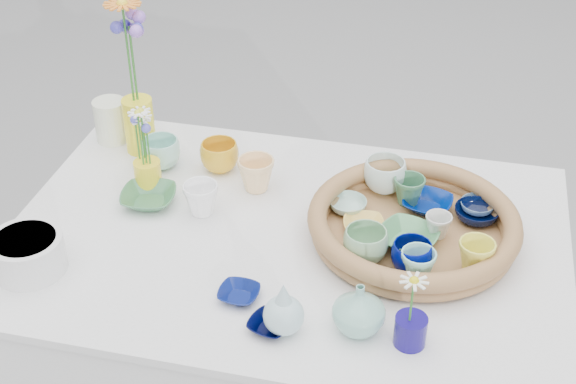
# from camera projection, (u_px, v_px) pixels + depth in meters

# --- Properties ---
(wicker_tray) EXTENTS (0.47, 0.47, 0.08)m
(wicker_tray) POSITION_uv_depth(u_px,v_px,m) (413.00, 225.00, 1.78)
(wicker_tray) COLOR brown
(wicker_tray) RESTS_ON display_table
(tray_ceramic_0) EXTENTS (0.13, 0.13, 0.03)m
(tray_ceramic_0) POSITION_uv_depth(u_px,v_px,m) (427.00, 204.00, 1.86)
(tray_ceramic_0) COLOR navy
(tray_ceramic_0) RESTS_ON wicker_tray
(tray_ceramic_1) EXTENTS (0.12, 0.12, 0.03)m
(tray_ceramic_1) POSITION_uv_depth(u_px,v_px,m) (477.00, 214.00, 1.83)
(tray_ceramic_1) COLOR black
(tray_ceramic_1) RESTS_ON wicker_tray
(tray_ceramic_2) EXTENTS (0.10, 0.10, 0.07)m
(tray_ceramic_2) POSITION_uv_depth(u_px,v_px,m) (476.00, 256.00, 1.67)
(tray_ceramic_2) COLOR #E6DE4A
(tray_ceramic_2) RESTS_ON wicker_tray
(tray_ceramic_3) EXTENTS (0.17, 0.17, 0.03)m
(tray_ceramic_3) POSITION_uv_depth(u_px,v_px,m) (408.00, 238.00, 1.75)
(tray_ceramic_3) COLOR #4A8E59
(tray_ceramic_3) RESTS_ON wicker_tray
(tray_ceramic_4) EXTENTS (0.12, 0.12, 0.08)m
(tray_ceramic_4) POSITION_uv_depth(u_px,v_px,m) (365.00, 245.00, 1.70)
(tray_ceramic_4) COLOR #80B284
(tray_ceramic_4) RESTS_ON wicker_tray
(tray_ceramic_5) EXTENTS (0.09, 0.09, 0.03)m
(tray_ceramic_5) POSITION_uv_depth(u_px,v_px,m) (348.00, 206.00, 1.86)
(tray_ceramic_5) COLOR #A2CABF
(tray_ceramic_5) RESTS_ON wicker_tray
(tray_ceramic_6) EXTENTS (0.11, 0.11, 0.08)m
(tray_ceramic_6) POSITION_uv_depth(u_px,v_px,m) (385.00, 176.00, 1.91)
(tray_ceramic_6) COLOR silver
(tray_ceramic_6) RESTS_ON wicker_tray
(tray_ceramic_7) EXTENTS (0.06, 0.06, 0.06)m
(tray_ceramic_7) POSITION_uv_depth(u_px,v_px,m) (438.00, 226.00, 1.77)
(tray_ceramic_7) COLOR silver
(tray_ceramic_7) RESTS_ON wicker_tray
(tray_ceramic_8) EXTENTS (0.09, 0.09, 0.03)m
(tray_ceramic_8) POSITION_uv_depth(u_px,v_px,m) (477.00, 207.00, 1.86)
(tray_ceramic_8) COLOR #6FA1D1
(tray_ceramic_8) RESTS_ON wicker_tray
(tray_ceramic_9) EXTENTS (0.11, 0.11, 0.07)m
(tray_ceramic_9) POSITION_uv_depth(u_px,v_px,m) (412.00, 257.00, 1.67)
(tray_ceramic_9) COLOR #010961
(tray_ceramic_9) RESTS_ON wicker_tray
(tray_ceramic_10) EXTENTS (0.11, 0.11, 0.02)m
(tray_ceramic_10) POSITION_uv_depth(u_px,v_px,m) (364.00, 226.00, 1.80)
(tray_ceramic_10) COLOR #ECC354
(tray_ceramic_10) RESTS_ON wicker_tray
(tray_ceramic_11) EXTENTS (0.10, 0.10, 0.07)m
(tray_ceramic_11) POSITION_uv_depth(u_px,v_px,m) (418.00, 266.00, 1.65)
(tray_ceramic_11) COLOR #8DDCD0
(tray_ceramic_11) RESTS_ON wicker_tray
(tray_ceramic_12) EXTENTS (0.09, 0.09, 0.07)m
(tray_ceramic_12) POSITION_uv_depth(u_px,v_px,m) (409.00, 191.00, 1.87)
(tray_ceramic_12) COLOR #39704B
(tray_ceramic_12) RESTS_ON wicker_tray
(loose_ceramic_0) EXTENTS (0.11, 0.11, 0.08)m
(loose_ceramic_0) POSITION_uv_depth(u_px,v_px,m) (219.00, 156.00, 2.02)
(loose_ceramic_0) COLOR gold
(loose_ceramic_0) RESTS_ON display_table
(loose_ceramic_1) EXTENTS (0.12, 0.12, 0.08)m
(loose_ceramic_1) POSITION_uv_depth(u_px,v_px,m) (256.00, 174.00, 1.95)
(loose_ceramic_1) COLOR #FFD08E
(loose_ceramic_1) RESTS_ON display_table
(loose_ceramic_2) EXTENTS (0.15, 0.15, 0.03)m
(loose_ceramic_2) POSITION_uv_depth(u_px,v_px,m) (149.00, 198.00, 1.91)
(loose_ceramic_2) COLOR #3A7349
(loose_ceramic_2) RESTS_ON display_table
(loose_ceramic_3) EXTENTS (0.10, 0.10, 0.08)m
(loose_ceramic_3) POSITION_uv_depth(u_px,v_px,m) (201.00, 199.00, 1.87)
(loose_ceramic_3) COLOR white
(loose_ceramic_3) RESTS_ON display_table
(loose_ceramic_4) EXTENTS (0.09, 0.09, 0.02)m
(loose_ceramic_4) POSITION_uv_depth(u_px,v_px,m) (239.00, 294.00, 1.64)
(loose_ceramic_4) COLOR navy
(loose_ceramic_4) RESTS_ON display_table
(loose_ceramic_5) EXTENTS (0.11, 0.11, 0.08)m
(loose_ceramic_5) POSITION_uv_depth(u_px,v_px,m) (161.00, 153.00, 2.04)
(loose_ceramic_5) COLOR #99D7C8
(loose_ceramic_5) RESTS_ON display_table
(loose_ceramic_6) EXTENTS (0.10, 0.10, 0.02)m
(loose_ceramic_6) POSITION_uv_depth(u_px,v_px,m) (270.00, 325.00, 1.56)
(loose_ceramic_6) COLOR black
(loose_ceramic_6) RESTS_ON display_table
(fluted_bowl) EXTENTS (0.18, 0.18, 0.08)m
(fluted_bowl) POSITION_uv_depth(u_px,v_px,m) (28.00, 254.00, 1.70)
(fluted_bowl) COLOR silver
(fluted_bowl) RESTS_ON display_table
(bud_vase_paleblue) EXTENTS (0.10, 0.10, 0.12)m
(bud_vase_paleblue) POSITION_uv_depth(u_px,v_px,m) (284.00, 307.00, 1.53)
(bud_vase_paleblue) COLOR #A5C7CD
(bud_vase_paleblue) RESTS_ON display_table
(bud_vase_seafoam) EXTENTS (0.10, 0.10, 0.11)m
(bud_vase_seafoam) POSITION_uv_depth(u_px,v_px,m) (359.00, 308.00, 1.54)
(bud_vase_seafoam) COLOR #7EB9A8
(bud_vase_seafoam) RESTS_ON display_table
(bud_vase_cobalt) EXTENTS (0.07, 0.07, 0.06)m
(bud_vase_cobalt) POSITION_uv_depth(u_px,v_px,m) (410.00, 331.00, 1.52)
(bud_vase_cobalt) COLOR #150B65
(bud_vase_cobalt) RESTS_ON display_table
(single_daisy) EXTENTS (0.07, 0.07, 0.12)m
(single_daisy) POSITION_uv_depth(u_px,v_px,m) (412.00, 301.00, 1.47)
(single_daisy) COLOR white
(single_daisy) RESTS_ON bud_vase_cobalt
(tall_vase_yellow) EXTENTS (0.09, 0.09, 0.15)m
(tall_vase_yellow) POSITION_uv_depth(u_px,v_px,m) (139.00, 125.00, 2.08)
(tall_vase_yellow) COLOR yellow
(tall_vase_yellow) RESTS_ON display_table
(gerbera) EXTENTS (0.12, 0.12, 0.28)m
(gerbera) POSITION_uv_depth(u_px,v_px,m) (128.00, 54.00, 1.97)
(gerbera) COLOR orange
(gerbera) RESTS_ON tall_vase_yellow
(hydrangea) EXTENTS (0.10, 0.10, 0.28)m
(hydrangea) POSITION_uv_depth(u_px,v_px,m) (133.00, 64.00, 1.99)
(hydrangea) COLOR #3D39AD
(hydrangea) RESTS_ON tall_vase_yellow
(white_pitcher) EXTENTS (0.14, 0.11, 0.12)m
(white_pitcher) POSITION_uv_depth(u_px,v_px,m) (111.00, 121.00, 2.13)
(white_pitcher) COLOR silver
(white_pitcher) RESTS_ON display_table
(daisy_cup) EXTENTS (0.08, 0.08, 0.07)m
(daisy_cup) POSITION_uv_depth(u_px,v_px,m) (148.00, 174.00, 1.96)
(daisy_cup) COLOR yellow
(daisy_cup) RESTS_ON display_table
(daisy_posy) EXTENTS (0.10, 0.10, 0.14)m
(daisy_posy) POSITION_uv_depth(u_px,v_px,m) (142.00, 135.00, 1.91)
(daisy_posy) COLOR white
(daisy_posy) RESTS_ON daisy_cup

